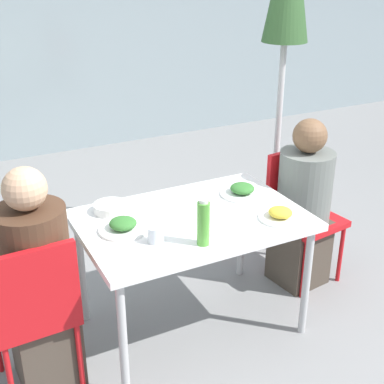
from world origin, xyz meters
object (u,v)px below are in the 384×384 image
Objects in this scene: chair_left at (34,307)px; bottle at (203,223)px; person_right at (303,209)px; person_left at (39,287)px; drinking_cup at (156,235)px; salad_bowl at (110,208)px; chair_right at (299,205)px.

chair_left is 0.90m from bottle.
person_right is 1.07m from bottle.
chair_left is 0.74× the size of person_left.
drinking_cup is 0.44m from salad_bowl.
salad_bowl is (-0.29, 0.55, -0.09)m from bottle.
bottle reaches higher than chair_left.
drinking_cup is (0.62, -0.04, 0.25)m from chair_left.
person_right is 1.20m from drinking_cup.
chair_left is 0.70m from salad_bowl.
person_left is at bearing 0.26° from chair_right.
drinking_cup reaches higher than salad_bowl.
drinking_cup is (-0.20, 0.13, -0.08)m from bottle.
chair_right is at bearing -122.01° from person_right.
person_right is (-0.04, -0.09, 0.02)m from chair_right.
person_left reaches higher than chair_left.
drinking_cup is at bearing -77.98° from salad_bowl.
chair_left is 0.77× the size of person_right.
person_right is 4.64× the size of bottle.
person_right reaches higher than chair_right.
chair_left is 4.72× the size of salad_bowl.
chair_left is at bearing -144.07° from salad_bowl.
person_left is 1.05× the size of person_right.
chair_right is (1.76, 0.24, -0.04)m from person_left.
chair_right is 1.27m from drinking_cup.
person_left reaches higher than bottle.
person_right is 13.58× the size of drinking_cup.
bottle reaches higher than salad_bowl.
bottle is at bearing -31.80° from drinking_cup.
bottle reaches higher than chair_right.
person_right is 1.27m from salad_bowl.
person_left reaches higher than chair_right.
drinking_cup is at bearing 6.03° from person_right.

